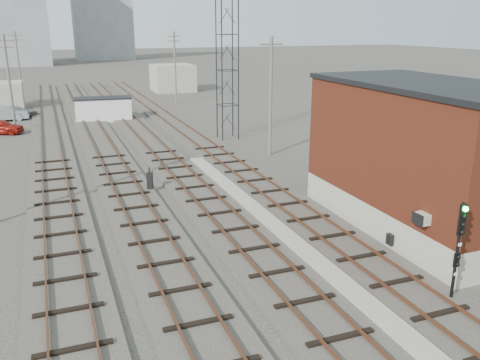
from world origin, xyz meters
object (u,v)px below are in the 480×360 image
signal_mast (459,246)px  car_silver (4,114)px  switch_stand (150,181)px  site_trailer (104,109)px  car_grey (17,112)px  car_red (0,127)px

signal_mast → car_silver: signal_mast is taller
switch_stand → car_silver: bearing=132.0°
switch_stand → site_trailer: size_ratio=0.24×
site_trailer → car_grey: site_trailer is taller
switch_stand → car_red: size_ratio=0.35×
car_silver → car_grey: car_silver is taller
car_silver → car_red: bearing=174.5°
signal_mast → switch_stand: size_ratio=2.69×
car_red → car_grey: bearing=12.8°
signal_mast → car_grey: (-16.31, 47.54, -1.61)m
signal_mast → car_grey: bearing=108.9°
car_red → car_grey: car_red is taller
signal_mast → switch_stand: (-7.79, 16.83, -1.57)m
switch_stand → car_red: bearing=137.4°
car_grey → car_silver: bearing=118.9°
site_trailer → car_red: site_trailer is taller
car_red → car_silver: bearing=20.6°
switch_stand → car_grey: size_ratio=0.32×
site_trailer → signal_mast: bearing=-75.0°
signal_mast → switch_stand: 18.61m
signal_mast → car_red: 42.58m
site_trailer → car_red: size_ratio=1.47×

